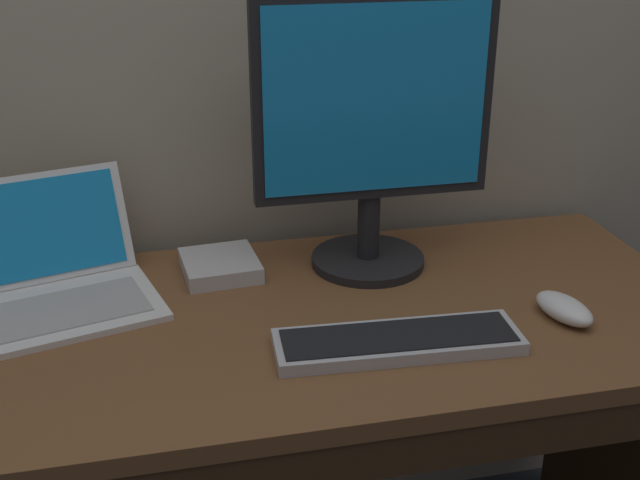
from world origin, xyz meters
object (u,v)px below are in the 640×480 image
laptop_white (56,277)px  wired_keyboard (398,341)px  external_drive_box (220,266)px  external_monitor (373,128)px  computer_mouse (564,308)px

laptop_white → wired_keyboard: bearing=-28.3°
wired_keyboard → laptop_white: bearing=151.7°
laptop_white → wired_keyboard: 0.63m
wired_keyboard → external_drive_box: bearing=126.4°
laptop_white → external_monitor: (0.59, 0.01, 0.24)m
computer_mouse → external_drive_box: (-0.57, 0.31, -0.00)m
wired_keyboard → computer_mouse: (0.31, 0.03, 0.01)m
external_monitor → wired_keyboard: bearing=-97.2°
external_monitor → external_drive_box: external_monitor is taller
computer_mouse → laptop_white: bearing=148.3°
laptop_white → external_drive_box: laptop_white is taller
external_monitor → computer_mouse: bearing=-45.5°
wired_keyboard → external_monitor: bearing=82.8°
wired_keyboard → computer_mouse: size_ratio=3.32×
wired_keyboard → external_drive_box: external_drive_box is taller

